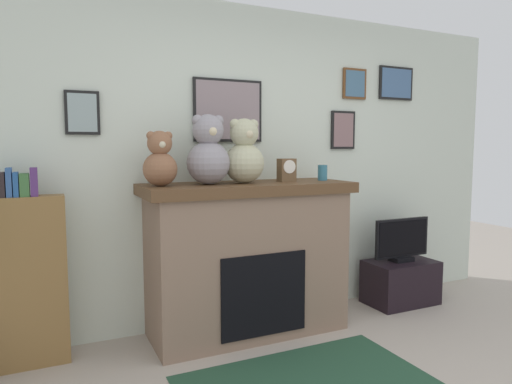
# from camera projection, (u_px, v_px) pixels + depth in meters

# --- Properties ---
(back_wall) EXTENTS (5.20, 0.15, 2.60)m
(back_wall) POSITION_uv_depth(u_px,v_px,m) (253.00, 164.00, 3.89)
(back_wall) COLOR silver
(back_wall) RESTS_ON ground_plane
(fireplace) EXTENTS (1.62, 0.65, 1.18)m
(fireplace) POSITION_uv_depth(u_px,v_px,m) (248.00, 258.00, 3.55)
(fireplace) COLOR #876C58
(fireplace) RESTS_ON ground_plane
(bookshelf) EXTENTS (0.47, 0.16, 1.32)m
(bookshelf) POSITION_uv_depth(u_px,v_px,m) (28.00, 276.00, 2.98)
(bookshelf) COLOR olive
(bookshelf) RESTS_ON ground_plane
(tv_stand) EXTENTS (0.64, 0.40, 0.40)m
(tv_stand) POSITION_uv_depth(u_px,v_px,m) (400.00, 282.00, 4.24)
(tv_stand) COLOR black
(tv_stand) RESTS_ON ground_plane
(television) EXTENTS (0.60, 0.14, 0.40)m
(television) POSITION_uv_depth(u_px,v_px,m) (402.00, 241.00, 4.20)
(television) COLOR black
(television) RESTS_ON tv_stand
(candle_jar) EXTENTS (0.08, 0.08, 0.13)m
(candle_jar) POSITION_uv_depth(u_px,v_px,m) (323.00, 173.00, 3.75)
(candle_jar) COLOR teal
(candle_jar) RESTS_ON fireplace
(mantel_clock) EXTENTS (0.13, 0.10, 0.18)m
(mantel_clock) POSITION_uv_depth(u_px,v_px,m) (287.00, 170.00, 3.60)
(mantel_clock) COLOR brown
(mantel_clock) RESTS_ON fireplace
(teddy_bear_grey) EXTENTS (0.24, 0.24, 0.39)m
(teddy_bear_grey) POSITION_uv_depth(u_px,v_px,m) (160.00, 161.00, 3.17)
(teddy_bear_grey) COLOR #8D5E42
(teddy_bear_grey) RESTS_ON fireplace
(teddy_bear_cream) EXTENTS (0.32, 0.32, 0.51)m
(teddy_bear_cream) POSITION_uv_depth(u_px,v_px,m) (208.00, 153.00, 3.32)
(teddy_bear_cream) COLOR gray
(teddy_bear_cream) RESTS_ON fireplace
(teddy_bear_tan) EXTENTS (0.30, 0.30, 0.49)m
(teddy_bear_tan) POSITION_uv_depth(u_px,v_px,m) (244.00, 154.00, 3.44)
(teddy_bear_tan) COLOR #BCBB97
(teddy_bear_tan) RESTS_ON fireplace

